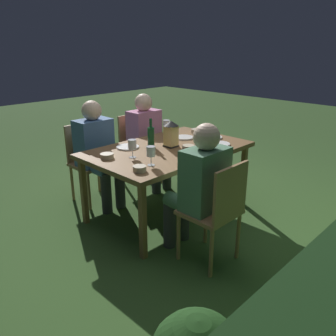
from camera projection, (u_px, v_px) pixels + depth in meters
ground_plane at (168, 212)px, 3.72m from camera, size 16.00×16.00×0.00m
dining_table at (168, 153)px, 3.50m from camera, size 1.61×1.01×0.72m
chair_side_right_b at (217, 209)px, 2.72m from camera, size 0.42×0.40×0.87m
person_in_green at (198, 184)px, 2.80m from camera, size 0.38×0.47×1.15m
chair_side_left_b at (89, 159)px, 3.91m from camera, size 0.42×0.40×0.87m
person_in_blue at (98, 149)px, 3.73m from camera, size 0.38×0.47×1.15m
chair_side_left_a at (138, 146)px, 4.39m from camera, size 0.42×0.40×0.87m
person_in_pink at (148, 137)px, 4.21m from camera, size 0.38×0.47×1.15m
lantern_centerpiece at (171, 132)px, 3.47m from camera, size 0.15×0.15×0.27m
green_bottle_on_table at (151, 137)px, 3.46m from camera, size 0.07×0.07×0.29m
wine_glass_a at (132, 145)px, 3.14m from camera, size 0.08×0.08×0.17m
wine_glass_b at (166, 125)px, 3.93m from camera, size 0.08×0.08×0.17m
wine_glass_c at (151, 152)px, 2.94m from camera, size 0.08×0.08×0.17m
plate_a at (184, 137)px, 3.82m from camera, size 0.21×0.21×0.01m
plate_b at (128, 147)px, 3.47m from camera, size 0.23×0.23×0.01m
plate_c at (211, 137)px, 3.83m from camera, size 0.25×0.25×0.01m
plate_d at (219, 144)px, 3.58m from camera, size 0.23×0.23×0.01m
bowl_olives at (140, 168)px, 2.83m from camera, size 0.11×0.11×0.05m
bowl_bread at (197, 131)px, 4.03m from camera, size 0.13×0.13×0.05m
bowl_salad at (107, 156)px, 3.16m from camera, size 0.12×0.12×0.04m
bowl_dip at (188, 147)px, 3.42m from camera, size 0.12×0.12×0.04m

